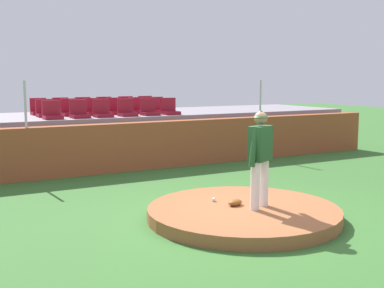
{
  "coord_description": "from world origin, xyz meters",
  "views": [
    {
      "loc": [
        -4.86,
        -6.91,
        2.45
      ],
      "look_at": [
        0.0,
        1.86,
        1.11
      ],
      "focal_mm": 46.05,
      "sensor_mm": 36.0,
      "label": 1
    }
  ],
  "objects": [
    {
      "name": "fence_post_right",
      "position": [
        4.32,
        5.32,
        1.84
      ],
      "size": [
        0.06,
        0.06,
        1.12
      ],
      "primitive_type": "cylinder",
      "color": "silver",
      "rests_on": "brick_barrier"
    },
    {
      "name": "stadium_chair_14",
      "position": [
        -0.37,
        8.16,
        1.53
      ],
      "size": [
        0.48,
        0.44,
        0.5
      ],
      "rotation": [
        0.0,
        0.0,
        3.14
      ],
      "color": "maroon",
      "rests_on": "bleacher_platform"
    },
    {
      "name": "stadium_chair_0",
      "position": [
        -1.77,
        6.37,
        1.53
      ],
      "size": [
        0.48,
        0.44,
        0.5
      ],
      "rotation": [
        0.0,
        0.0,
        3.14
      ],
      "color": "maroon",
      "rests_on": "bleacher_platform"
    },
    {
      "name": "stadium_chair_17",
      "position": [
        1.77,
        8.19,
        1.53
      ],
      "size": [
        0.48,
        0.44,
        0.5
      ],
      "rotation": [
        0.0,
        0.0,
        3.14
      ],
      "color": "maroon",
      "rests_on": "bleacher_platform"
    },
    {
      "name": "baseball",
      "position": [
        -0.24,
        0.6,
        0.25
      ],
      "size": [
        0.07,
        0.07,
        0.07
      ],
      "primitive_type": "sphere",
      "color": "white",
      "rests_on": "pitchers_mound"
    },
    {
      "name": "stadium_chair_10",
      "position": [
        1.06,
        7.28,
        1.53
      ],
      "size": [
        0.48,
        0.44,
        0.5
      ],
      "rotation": [
        0.0,
        0.0,
        3.14
      ],
      "color": "maroon",
      "rests_on": "bleacher_platform"
    },
    {
      "name": "stadium_chair_7",
      "position": [
        -1.04,
        7.29,
        1.53
      ],
      "size": [
        0.48,
        0.44,
        0.5
      ],
      "rotation": [
        0.0,
        0.0,
        3.14
      ],
      "color": "maroon",
      "rests_on": "bleacher_platform"
    },
    {
      "name": "brick_barrier",
      "position": [
        0.0,
        5.32,
        0.64
      ],
      "size": [
        16.82,
        0.4,
        1.28
      ],
      "primitive_type": "cube",
      "color": "#974A29",
      "rests_on": "ground_plane"
    },
    {
      "name": "ground_plane",
      "position": [
        0.0,
        0.0,
        0.0
      ],
      "size": [
        60.0,
        60.0,
        0.0
      ],
      "primitive_type": "plane",
      "color": "#366A2B"
    },
    {
      "name": "pitcher",
      "position": [
        0.22,
        -0.16,
        1.21
      ],
      "size": [
        0.74,
        0.44,
        1.71
      ],
      "rotation": [
        0.0,
        0.0,
        0.46
      ],
      "color": "silver",
      "rests_on": "pitchers_mound"
    },
    {
      "name": "stadium_chair_16",
      "position": [
        1.07,
        8.2,
        1.53
      ],
      "size": [
        0.48,
        0.44,
        0.5
      ],
      "rotation": [
        0.0,
        0.0,
        3.14
      ],
      "color": "maroon",
      "rests_on": "bleacher_platform"
    },
    {
      "name": "bleacher_platform",
      "position": [
        0.0,
        7.67,
        0.69
      ],
      "size": [
        16.62,
        3.64,
        1.38
      ],
      "primitive_type": "cube",
      "color": "gray",
      "rests_on": "ground_plane"
    },
    {
      "name": "stadium_chair_1",
      "position": [
        -1.03,
        6.39,
        1.53
      ],
      "size": [
        0.48,
        0.44,
        0.5
      ],
      "rotation": [
        0.0,
        0.0,
        3.14
      ],
      "color": "maroon",
      "rests_on": "bleacher_platform"
    },
    {
      "name": "stadium_chair_15",
      "position": [
        0.32,
        8.16,
        1.53
      ],
      "size": [
        0.48,
        0.44,
        0.5
      ],
      "rotation": [
        0.0,
        0.0,
        3.14
      ],
      "color": "maroon",
      "rests_on": "bleacher_platform"
    },
    {
      "name": "stadium_chair_9",
      "position": [
        0.34,
        7.31,
        1.53
      ],
      "size": [
        0.48,
        0.44,
        0.5
      ],
      "rotation": [
        0.0,
        0.0,
        3.14
      ],
      "color": "maroon",
      "rests_on": "bleacher_platform"
    },
    {
      "name": "stadium_chair_3",
      "position": [
        0.36,
        6.4,
        1.53
      ],
      "size": [
        0.48,
        0.44,
        0.5
      ],
      "rotation": [
        0.0,
        0.0,
        3.14
      ],
      "color": "maroon",
      "rests_on": "bleacher_platform"
    },
    {
      "name": "stadium_chair_5",
      "position": [
        1.72,
        6.37,
        1.53
      ],
      "size": [
        0.48,
        0.44,
        0.5
      ],
      "rotation": [
        0.0,
        0.0,
        3.14
      ],
      "color": "maroon",
      "rests_on": "bleacher_platform"
    },
    {
      "name": "stadium_chair_2",
      "position": [
        -0.37,
        6.39,
        1.53
      ],
      "size": [
        0.48,
        0.44,
        0.5
      ],
      "rotation": [
        0.0,
        0.0,
        3.14
      ],
      "color": "maroon",
      "rests_on": "bleacher_platform"
    },
    {
      "name": "stadium_chair_8",
      "position": [
        -0.36,
        7.29,
        1.53
      ],
      "size": [
        0.48,
        0.44,
        0.5
      ],
      "rotation": [
        0.0,
        0.0,
        3.14
      ],
      "color": "maroon",
      "rests_on": "bleacher_platform"
    },
    {
      "name": "fielding_glove",
      "position": [
        -0.07,
        0.17,
        0.27
      ],
      "size": [
        0.35,
        0.29,
        0.11
      ],
      "primitive_type": "ellipsoid",
      "rotation": [
        0.0,
        0.0,
        0.34
      ],
      "color": "brown",
      "rests_on": "pitchers_mound"
    },
    {
      "name": "stadium_chair_6",
      "position": [
        -1.76,
        7.26,
        1.53
      ],
      "size": [
        0.48,
        0.44,
        0.5
      ],
      "rotation": [
        0.0,
        0.0,
        3.14
      ],
      "color": "maroon",
      "rests_on": "bleacher_platform"
    },
    {
      "name": "stadium_chair_12",
      "position": [
        -1.73,
        8.17,
        1.53
      ],
      "size": [
        0.48,
        0.44,
        0.5
      ],
      "rotation": [
        0.0,
        0.0,
        3.14
      ],
      "color": "maroon",
      "rests_on": "bleacher_platform"
    },
    {
      "name": "fence_post_left",
      "position": [
        -2.64,
        5.32,
        1.84
      ],
      "size": [
        0.06,
        0.06,
        1.12
      ],
      "primitive_type": "cylinder",
      "color": "silver",
      "rests_on": "brick_barrier"
    },
    {
      "name": "stadium_chair_11",
      "position": [
        1.73,
        7.27,
        1.53
      ],
      "size": [
        0.48,
        0.44,
        0.5
      ],
      "rotation": [
        0.0,
        0.0,
        3.14
      ],
      "color": "maroon",
      "rests_on": "bleacher_platform"
    },
    {
      "name": "stadium_chair_4",
      "position": [
        1.06,
        6.4,
        1.53
      ],
      "size": [
        0.48,
        0.44,
        0.5
      ],
      "rotation": [
        0.0,
        0.0,
        3.14
      ],
      "color": "maroon",
      "rests_on": "bleacher_platform"
    },
    {
      "name": "pitchers_mound",
      "position": [
        0.0,
        0.0,
        0.11
      ],
      "size": [
        3.38,
        3.38,
        0.21
      ],
      "primitive_type": "cylinder",
      "color": "#975934",
      "rests_on": "ground_plane"
    },
    {
      "name": "stadium_chair_13",
      "position": [
        -1.07,
        8.18,
        1.53
      ],
      "size": [
        0.48,
        0.44,
        0.5
      ],
      "rotation": [
        0.0,
        0.0,
        3.14
      ],
      "color": "maroon",
      "rests_on": "bleacher_platform"
    }
  ]
}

